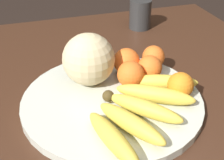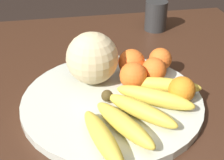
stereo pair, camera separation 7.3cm
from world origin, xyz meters
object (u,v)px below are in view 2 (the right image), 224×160
Objects in this scene: fruit_bowl at (112,100)px; orange_front_left at (154,70)px; melon at (92,58)px; ceramic_mug at (155,15)px; orange_mid_center at (182,90)px; produce_tag at (151,93)px; orange_back_left at (133,76)px; orange_back_right at (160,59)px; orange_front_right at (132,62)px; banana_bunch at (139,109)px; kitchen_table at (107,136)px.

orange_front_left is (-0.06, 0.12, 0.04)m from fruit_bowl.
melon is 1.11× the size of ceramic_mug.
orange_mid_center is 0.74× the size of produce_tag.
orange_back_left reaches higher than orange_back_right.
orange_front_right is 0.07m from orange_back_left.
melon is 0.17m from produce_tag.
orange_front_left is at bearing 109.29° from banana_bunch.
orange_front_left is (0.03, 0.15, -0.03)m from melon.
orange_back_left is 0.43m from ceramic_mug.
banana_bunch is at bearing 38.15° from kitchen_table.
fruit_bowl is at bearing -35.75° from orange_front_right.
orange_back_right is (-0.15, -0.00, -0.00)m from orange_mid_center.
produce_tag is (0.04, 0.04, -0.03)m from orange_back_left.
orange_back_right is 0.73× the size of produce_tag.
banana_bunch is (0.17, 0.08, -0.05)m from melon.
produce_tag is (0.10, 0.03, -0.03)m from orange_front_right.
orange_back_left is 0.06m from produce_tag.
fruit_bowl is 6.98× the size of orange_back_right.
orange_front_right is at bearing -163.59° from produce_tag.
orange_front_right is at bearing -26.97° from ceramic_mug.
orange_back_left is at bearing 119.65° from kitchen_table.
orange_back_right is at bearing -14.90° from ceramic_mug.
banana_bunch is 0.18m from orange_front_right.
melon reaches higher than orange_front_right.
kitchen_table is 0.21m from orange_front_left.
ceramic_mug is (-0.33, 0.17, -0.00)m from orange_front_right.
orange_front_right reaches higher than orange_back_left.
melon reaches higher than kitchen_table.
ceramic_mug is (-0.44, 0.25, 0.15)m from kitchen_table.
kitchen_table is at bearing -64.88° from orange_front_left.
produce_tag is at bearing 14.34° from orange_front_right.
kitchen_table is at bearing 176.27° from banana_bunch.
orange_front_right is 0.11m from produce_tag.
melon reaches higher than orange_back_right.
fruit_bowl is 0.08m from orange_back_left.
orange_mid_center reaches higher than fruit_bowl.
banana_bunch is 3.61× the size of produce_tag.
melon is at bearing -121.31° from produce_tag.
banana_bunch is 0.22m from orange_back_right.
orange_front_right is at bearing 97.52° from melon.
produce_tag is (0.11, -0.06, -0.03)m from orange_back_right.
banana_bunch is 4.32× the size of orange_front_right.
orange_mid_center is 0.08m from produce_tag.
fruit_bowl is 0.13m from orange_front_right.
orange_back_left is at bearing -9.97° from orange_front_right.
orange_front_right is 1.14× the size of orange_back_right.
ceramic_mug reaches higher than produce_tag.
orange_mid_center is 0.48m from ceramic_mug.
kitchen_table is 19.02× the size of orange_front_left.
kitchen_table is 9.27× the size of melon.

